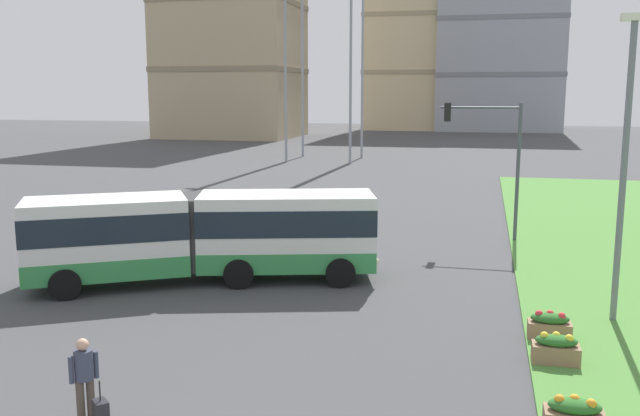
% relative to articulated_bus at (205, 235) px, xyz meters
% --- Properties ---
extents(articulated_bus, '(11.74, 6.85, 3.00)m').
position_rel_articulated_bus_xyz_m(articulated_bus, '(0.00, 0.00, 0.00)').
color(articulated_bus, silver).
rests_on(articulated_bus, ground).
extents(pedestrian_crossing, '(0.43, 0.45, 1.74)m').
position_rel_articulated_bus_xyz_m(pedestrian_crossing, '(1.71, -10.13, -0.65)').
color(pedestrian_crossing, '#4C4238').
rests_on(pedestrian_crossing, ground).
extents(rolling_suitcase, '(0.43, 0.42, 0.97)m').
position_rel_articulated_bus_xyz_m(rolling_suitcase, '(2.16, -10.33, -1.34)').
color(rolling_suitcase, '#232328').
rests_on(rolling_suitcase, ground).
extents(flower_planter_1, '(1.10, 0.56, 0.74)m').
position_rel_articulated_bus_xyz_m(flower_planter_1, '(11.05, -8.50, -1.23)').
color(flower_planter_1, '#937051').
rests_on(flower_planter_1, grass_median).
extents(flower_planter_2, '(1.10, 0.56, 0.74)m').
position_rel_articulated_bus_xyz_m(flower_planter_2, '(11.05, -4.96, -1.23)').
color(flower_planter_2, '#937051').
rests_on(flower_planter_2, grass_median).
extents(flower_planter_3, '(1.10, 0.56, 0.74)m').
position_rel_articulated_bus_xyz_m(flower_planter_3, '(11.05, -3.27, -1.23)').
color(flower_planter_3, '#937051').
rests_on(flower_planter_3, grass_median).
extents(traffic_light_far_right, '(3.43, 0.28, 6.00)m').
position_rel_articulated_bus_xyz_m(traffic_light_far_right, '(9.56, 9.09, 2.45)').
color(traffic_light_far_right, '#474C51').
rests_on(traffic_light_far_right, ground).
extents(streetlight_median, '(0.70, 0.28, 8.53)m').
position_rel_articulated_bus_xyz_m(streetlight_median, '(12.95, -1.28, 3.05)').
color(streetlight_median, slate).
rests_on(streetlight_median, ground).
extents(apartment_tower_west, '(18.47, 16.10, 36.35)m').
position_rel_articulated_bus_xyz_m(apartment_tower_west, '(-26.19, 72.76, 16.54)').
color(apartment_tower_west, tan).
rests_on(apartment_tower_west, ground).
extents(apartment_tower_westcentre, '(16.74, 17.49, 37.07)m').
position_rel_articulated_bus_xyz_m(apartment_tower_westcentre, '(-2.76, 101.27, 16.90)').
color(apartment_tower_westcentre, beige).
rests_on(apartment_tower_westcentre, ground).
extents(apartment_tower_centre, '(20.11, 16.83, 35.10)m').
position_rel_articulated_bus_xyz_m(apartment_tower_centre, '(11.19, 99.85, 15.91)').
color(apartment_tower_centre, '#9EA3AD').
rests_on(apartment_tower_centre, ground).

